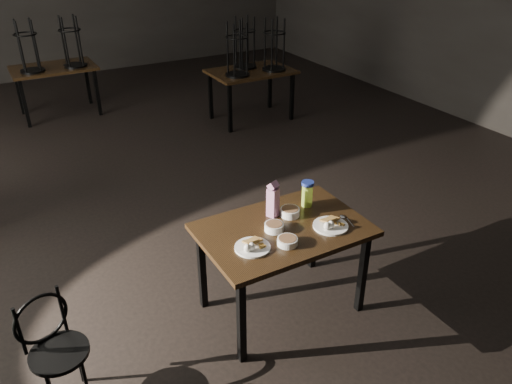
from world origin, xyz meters
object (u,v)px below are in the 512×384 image
juice_carton (273,200)px  main_table (283,236)px  water_bottle (307,193)px  bentwood_chair (53,343)px

juice_carton → main_table: bearing=-95.4°
water_bottle → bentwood_chair: size_ratio=0.27×
juice_carton → bentwood_chair: 1.73m
main_table → water_bottle: 0.41m
water_bottle → bentwood_chair: bearing=-174.8°
main_table → bentwood_chair: bearing=-179.9°
main_table → juice_carton: bearing=84.6°
main_table → juice_carton: size_ratio=4.15×
main_table → water_bottle: water_bottle is taller
juice_carton → water_bottle: bearing=0.2°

